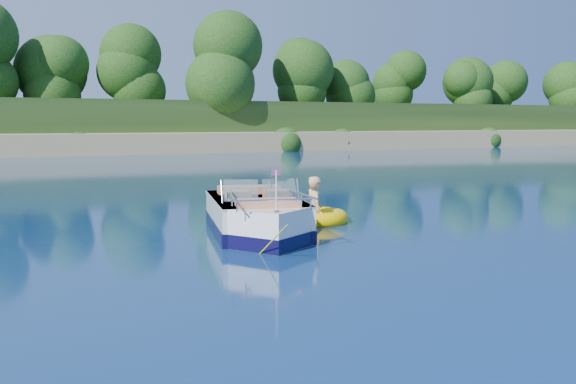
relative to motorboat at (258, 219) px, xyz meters
name	(u,v)px	position (x,y,z in m)	size (l,w,h in m)	color
ground	(300,239)	(0.57, -0.81, -0.33)	(160.00, 160.00, 0.00)	#092243
shoreline	(42,134)	(0.57, 62.96, 0.65)	(170.00, 59.00, 6.00)	tan
treeline	(64,79)	(0.61, 40.20, 5.22)	(150.00, 7.12, 8.19)	black
motorboat	(258,219)	(0.00, 0.00, 0.00)	(2.51, 4.98, 1.68)	white
tow_tube	(316,218)	(1.88, 1.00, -0.22)	(1.82, 1.82, 0.39)	#F0C200
boy	(314,223)	(1.76, 0.91, -0.33)	(0.59, 0.39, 1.62)	#DFAA75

